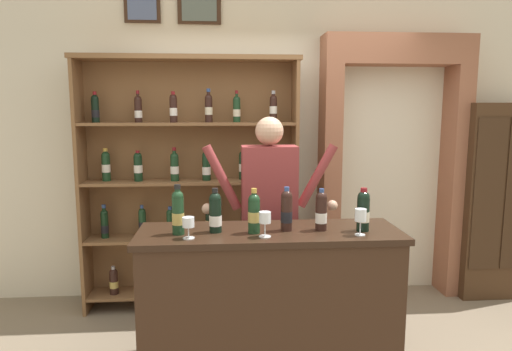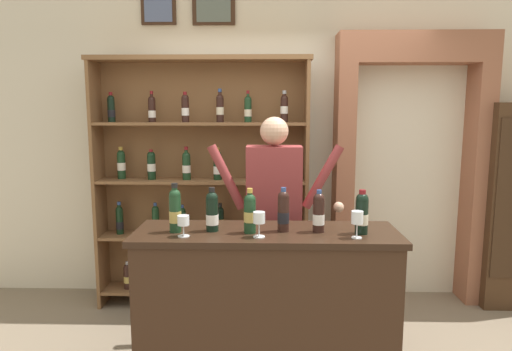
{
  "view_description": "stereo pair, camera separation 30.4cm",
  "coord_description": "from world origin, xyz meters",
  "px_view_note": "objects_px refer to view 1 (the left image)",
  "views": [
    {
      "loc": [
        -0.45,
        -2.79,
        1.79
      ],
      "look_at": [
        -0.22,
        0.21,
        1.35
      ],
      "focal_mm": 31.67,
      "sensor_mm": 36.0,
      "label": 1
    },
    {
      "loc": [
        -0.14,
        -2.8,
        1.79
      ],
      "look_at": [
        -0.22,
        0.21,
        1.35
      ],
      "focal_mm": 31.67,
      "sensor_mm": 36.0,
      "label": 2
    }
  ],
  "objects_px": {
    "shopkeeper": "(269,204)",
    "tasting_bottle_chianti": "(321,211)",
    "tasting_counter": "(269,306)",
    "tasting_bottle_grappa": "(215,212)",
    "tasting_bottle_super_tuscan": "(178,211)",
    "wine_glass_center": "(188,224)",
    "side_cabinet": "(490,200)",
    "tasting_bottle_riserva": "(363,210)",
    "tasting_bottle_bianco": "(287,210)",
    "wine_glass_spare": "(265,219)",
    "wine_shelf": "(191,179)",
    "tasting_bottle_prosecco": "(254,212)",
    "wine_glass_right": "(361,217)"
  },
  "relations": [
    {
      "from": "tasting_counter",
      "to": "shopkeeper",
      "type": "xyz_separation_m",
      "value": [
        0.05,
        0.56,
        0.57
      ]
    },
    {
      "from": "side_cabinet",
      "to": "tasting_bottle_prosecco",
      "type": "bearing_deg",
      "value": -150.68
    },
    {
      "from": "tasting_counter",
      "to": "wine_glass_right",
      "type": "xyz_separation_m",
      "value": [
        0.54,
        -0.15,
        0.63
      ]
    },
    {
      "from": "tasting_bottle_grappa",
      "to": "tasting_bottle_prosecco",
      "type": "bearing_deg",
      "value": -8.93
    },
    {
      "from": "tasting_bottle_bianco",
      "to": "tasting_bottle_prosecco",
      "type": "bearing_deg",
      "value": -168.77
    },
    {
      "from": "wine_shelf",
      "to": "wine_glass_spare",
      "type": "height_order",
      "value": "wine_shelf"
    },
    {
      "from": "shopkeeper",
      "to": "tasting_bottle_prosecco",
      "type": "height_order",
      "value": "shopkeeper"
    },
    {
      "from": "tasting_bottle_bianco",
      "to": "wine_glass_spare",
      "type": "xyz_separation_m",
      "value": [
        -0.15,
        -0.14,
        -0.02
      ]
    },
    {
      "from": "shopkeeper",
      "to": "tasting_bottle_chianti",
      "type": "bearing_deg",
      "value": -64.52
    },
    {
      "from": "wine_shelf",
      "to": "tasting_bottle_chianti",
      "type": "distance_m",
      "value": 1.52
    },
    {
      "from": "tasting_bottle_super_tuscan",
      "to": "wine_glass_center",
      "type": "height_order",
      "value": "tasting_bottle_super_tuscan"
    },
    {
      "from": "side_cabinet",
      "to": "wine_glass_center",
      "type": "height_order",
      "value": "side_cabinet"
    },
    {
      "from": "side_cabinet",
      "to": "tasting_bottle_chianti",
      "type": "distance_m",
      "value": 2.35
    },
    {
      "from": "side_cabinet",
      "to": "wine_glass_right",
      "type": "height_order",
      "value": "side_cabinet"
    },
    {
      "from": "wine_shelf",
      "to": "shopkeeper",
      "type": "relative_size",
      "value": 1.29
    },
    {
      "from": "tasting_bottle_grappa",
      "to": "tasting_bottle_riserva",
      "type": "height_order",
      "value": "tasting_bottle_grappa"
    },
    {
      "from": "tasting_bottle_chianti",
      "to": "wine_glass_spare",
      "type": "bearing_deg",
      "value": -161.18
    },
    {
      "from": "wine_glass_center",
      "to": "side_cabinet",
      "type": "bearing_deg",
      "value": 27.22
    },
    {
      "from": "wine_shelf",
      "to": "tasting_bottle_super_tuscan",
      "type": "relative_size",
      "value": 7.15
    },
    {
      "from": "tasting_bottle_prosecco",
      "to": "wine_glass_center",
      "type": "xyz_separation_m",
      "value": [
        -0.4,
        -0.09,
        -0.04
      ]
    },
    {
      "from": "tasting_bottle_chianti",
      "to": "wine_glass_spare",
      "type": "xyz_separation_m",
      "value": [
        -0.37,
        -0.13,
        -0.01
      ]
    },
    {
      "from": "tasting_bottle_chianti",
      "to": "wine_glass_right",
      "type": "relative_size",
      "value": 1.63
    },
    {
      "from": "tasting_bottle_super_tuscan",
      "to": "tasting_bottle_grappa",
      "type": "relative_size",
      "value": 1.11
    },
    {
      "from": "shopkeeper",
      "to": "tasting_bottle_bianco",
      "type": "relative_size",
      "value": 6.13
    },
    {
      "from": "side_cabinet",
      "to": "tasting_bottle_grappa",
      "type": "distance_m",
      "value": 2.93
    },
    {
      "from": "tasting_counter",
      "to": "wine_glass_center",
      "type": "distance_m",
      "value": 0.8
    },
    {
      "from": "wine_shelf",
      "to": "wine_glass_right",
      "type": "xyz_separation_m",
      "value": [
        1.13,
        -1.36,
        -0.03
      ]
    },
    {
      "from": "tasting_counter",
      "to": "tasting_bottle_chianti",
      "type": "xyz_separation_m",
      "value": [
        0.33,
        -0.01,
        0.64
      ]
    },
    {
      "from": "tasting_bottle_bianco",
      "to": "tasting_bottle_chianti",
      "type": "bearing_deg",
      "value": -2.49
    },
    {
      "from": "side_cabinet",
      "to": "tasting_bottle_bianco",
      "type": "bearing_deg",
      "value": -149.16
    },
    {
      "from": "side_cabinet",
      "to": "tasting_bottle_riserva",
      "type": "height_order",
      "value": "side_cabinet"
    },
    {
      "from": "shopkeeper",
      "to": "tasting_bottle_grappa",
      "type": "relative_size",
      "value": 6.16
    },
    {
      "from": "tasting_bottle_riserva",
      "to": "wine_glass_center",
      "type": "xyz_separation_m",
      "value": [
        -1.1,
        -0.09,
        -0.04
      ]
    },
    {
      "from": "wine_shelf",
      "to": "tasting_bottle_grappa",
      "type": "relative_size",
      "value": 7.94
    },
    {
      "from": "shopkeeper",
      "to": "tasting_bottle_grappa",
      "type": "xyz_separation_m",
      "value": [
        -0.4,
        -0.57,
        0.07
      ]
    },
    {
      "from": "tasting_bottle_bianco",
      "to": "wine_glass_right",
      "type": "distance_m",
      "value": 0.46
    },
    {
      "from": "wine_shelf",
      "to": "tasting_bottle_super_tuscan",
      "type": "height_order",
      "value": "wine_shelf"
    },
    {
      "from": "tasting_bottle_super_tuscan",
      "to": "tasting_bottle_prosecco",
      "type": "xyz_separation_m",
      "value": [
        0.47,
        -0.01,
        -0.01
      ]
    },
    {
      "from": "tasting_bottle_super_tuscan",
      "to": "wine_glass_center",
      "type": "relative_size",
      "value": 2.38
    },
    {
      "from": "tasting_counter",
      "to": "tasting_bottle_bianco",
      "type": "distance_m",
      "value": 0.65
    },
    {
      "from": "wine_glass_center",
      "to": "wine_glass_spare",
      "type": "relative_size",
      "value": 0.84
    },
    {
      "from": "side_cabinet",
      "to": "tasting_counter",
      "type": "height_order",
      "value": "side_cabinet"
    },
    {
      "from": "tasting_bottle_grappa",
      "to": "wine_glass_center",
      "type": "xyz_separation_m",
      "value": [
        -0.16,
        -0.13,
        -0.04
      ]
    },
    {
      "from": "tasting_bottle_grappa",
      "to": "tasting_bottle_bianco",
      "type": "distance_m",
      "value": 0.45
    },
    {
      "from": "tasting_counter",
      "to": "tasting_bottle_super_tuscan",
      "type": "relative_size",
      "value": 5.39
    },
    {
      "from": "wine_shelf",
      "to": "tasting_bottle_super_tuscan",
      "type": "bearing_deg",
      "value": -89.68
    },
    {
      "from": "tasting_bottle_prosecco",
      "to": "wine_shelf",
      "type": "bearing_deg",
      "value": 110.84
    },
    {
      "from": "tasting_bottle_grappa",
      "to": "wine_glass_spare",
      "type": "distance_m",
      "value": 0.33
    },
    {
      "from": "side_cabinet",
      "to": "tasting_bottle_grappa",
      "type": "relative_size",
      "value": 6.56
    },
    {
      "from": "wine_shelf",
      "to": "wine_glass_right",
      "type": "distance_m",
      "value": 1.76
    }
  ]
}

